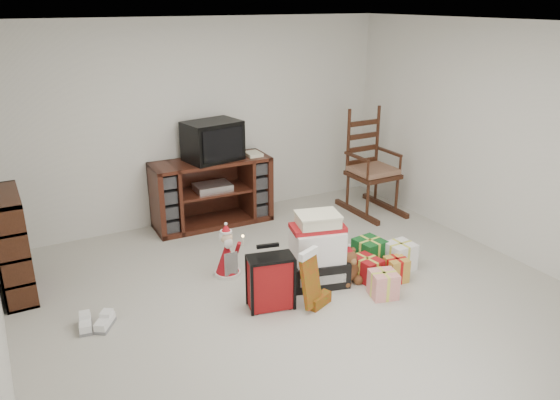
# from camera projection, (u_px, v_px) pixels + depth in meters

# --- Properties ---
(room) EXTENTS (5.01, 5.01, 2.51)m
(room) POSITION_uv_depth(u_px,v_px,m) (306.00, 176.00, 4.71)
(room) COLOR beige
(room) RESTS_ON ground
(tv_stand) EXTENTS (1.48, 0.57, 0.84)m
(tv_stand) POSITION_uv_depth(u_px,v_px,m) (212.00, 192.00, 6.81)
(tv_stand) COLOR #401C12
(tv_stand) RESTS_ON floor
(bookshelf) EXTENTS (0.28, 0.83, 1.01)m
(bookshelf) POSITION_uv_depth(u_px,v_px,m) (12.00, 246.00, 5.16)
(bookshelf) COLOR #3D1F10
(bookshelf) RESTS_ON floor
(rocking_chair) EXTENTS (0.57, 0.94, 1.42)m
(rocking_chair) POSITION_uv_depth(u_px,v_px,m) (370.00, 175.00, 7.25)
(rocking_chair) COLOR #3D1F10
(rocking_chair) RESTS_ON floor
(gift_pile) EXTENTS (0.67, 0.55, 0.73)m
(gift_pile) POSITION_uv_depth(u_px,v_px,m) (317.00, 254.00, 5.40)
(gift_pile) COLOR black
(gift_pile) RESTS_ON floor
(red_suitcase) EXTENTS (0.43, 0.29, 0.61)m
(red_suitcase) POSITION_uv_depth(u_px,v_px,m) (271.00, 282.00, 4.97)
(red_suitcase) COLOR maroon
(red_suitcase) RESTS_ON floor
(stocking) EXTENTS (0.30, 0.22, 0.60)m
(stocking) POSITION_uv_depth(u_px,v_px,m) (311.00, 280.00, 4.94)
(stocking) COLOR #0D7712
(stocking) RESTS_ON floor
(teddy_bear) EXTENTS (0.24, 0.21, 0.36)m
(teddy_bear) POSITION_uv_depth(u_px,v_px,m) (347.00, 267.00, 5.47)
(teddy_bear) COLOR brown
(teddy_bear) RESTS_ON floor
(santa_figurine) EXTENTS (0.26, 0.25, 0.53)m
(santa_figurine) POSITION_uv_depth(u_px,v_px,m) (299.00, 250.00, 5.73)
(santa_figurine) COLOR #AA121B
(santa_figurine) RESTS_ON floor
(mrs_claus_figurine) EXTENTS (0.28, 0.26, 0.57)m
(mrs_claus_figurine) POSITION_uv_depth(u_px,v_px,m) (227.00, 255.00, 5.59)
(mrs_claus_figurine) COLOR #AA121B
(mrs_claus_figurine) RESTS_ON floor
(sneaker_pair) EXTENTS (0.35, 0.27, 0.09)m
(sneaker_pair) POSITION_uv_depth(u_px,v_px,m) (95.00, 323.00, 4.73)
(sneaker_pair) COLOR white
(sneaker_pair) RESTS_ON floor
(gift_cluster) EXTENTS (0.77, 0.87, 0.26)m
(gift_cluster) POSITION_uv_depth(u_px,v_px,m) (383.00, 266.00, 5.56)
(gift_cluster) COLOR #A11217
(gift_cluster) RESTS_ON floor
(crt_television) EXTENTS (0.72, 0.57, 0.48)m
(crt_television) POSITION_uv_depth(u_px,v_px,m) (213.00, 141.00, 6.59)
(crt_television) COLOR black
(crt_television) RESTS_ON tv_stand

